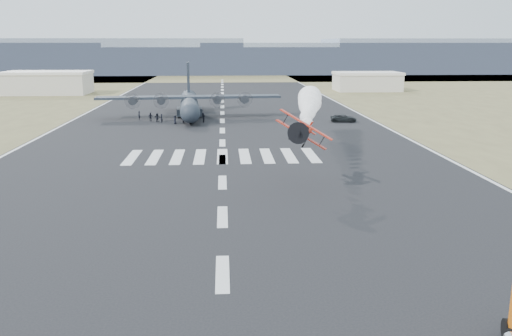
{
  "coord_description": "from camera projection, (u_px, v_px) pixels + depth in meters",
  "views": [
    {
      "loc": [
        0.19,
        -21.23,
        14.8
      ],
      "look_at": [
        3.03,
        25.43,
        4.0
      ],
      "focal_mm": 38.0,
      "sensor_mm": 36.0,
      "label": 1
    }
  ],
  "objects": [
    {
      "name": "scrub_far",
      "position": [
        222.0,
        76.0,
        247.65
      ],
      "size": [
        500.0,
        80.0,
        0.0
      ],
      "primitive_type": "cube",
      "color": "brown",
      "rests_on": "ground"
    },
    {
      "name": "runway_markings",
      "position": [
        222.0,
        143.0,
        82.32
      ],
      "size": [
        60.0,
        260.0,
        0.01
      ],
      "primitive_type": null,
      "color": "silver",
      "rests_on": "ground"
    },
    {
      "name": "ridge_seg_c",
      "position": [
        92.0,
        56.0,
        271.07
      ],
      "size": [
        150.0,
        50.0,
        17.0
      ],
      "primitive_type": "cube",
      "color": "gray",
      "rests_on": "ground"
    },
    {
      "name": "ridge_seg_d",
      "position": [
        222.0,
        60.0,
        275.36
      ],
      "size": [
        150.0,
        50.0,
        13.0
      ],
      "primitive_type": "cube",
      "color": "gray",
      "rests_on": "ground"
    },
    {
      "name": "ridge_seg_e",
      "position": [
        348.0,
        58.0,
        278.99
      ],
      "size": [
        150.0,
        50.0,
        15.0
      ],
      "primitive_type": "cube",
      "color": "gray",
      "rests_on": "ground"
    },
    {
      "name": "ridge_seg_f",
      "position": [
        471.0,
        56.0,
        282.61
      ],
      "size": [
        150.0,
        50.0,
        17.0
      ],
      "primitive_type": "cube",
      "color": "gray",
      "rests_on": "ground"
    },
    {
      "name": "hangar_left",
      "position": [
        47.0,
        82.0,
        161.14
      ],
      "size": [
        24.5,
        14.5,
        6.7
      ],
      "color": "#BBB6A6",
      "rests_on": "ground"
    },
    {
      "name": "hangar_right",
      "position": [
        367.0,
        81.0,
        171.89
      ],
      "size": [
        20.5,
        12.5,
        5.9
      ],
      "color": "#BBB6A6",
      "rests_on": "ground"
    },
    {
      "name": "aerobatic_biplane",
      "position": [
        304.0,
        131.0,
        55.41
      ],
      "size": [
        5.53,
        5.65,
        4.16
      ],
      "rotation": [
        0.0,
        0.5,
        -0.18
      ],
      "color": "red"
    },
    {
      "name": "smoke_trail",
      "position": [
        310.0,
        101.0,
        81.53
      ],
      "size": [
        7.92,
        32.66,
        3.86
      ],
      "rotation": [
        0.0,
        0.0,
        -0.18
      ],
      "color": "white"
    },
    {
      "name": "transport_aircraft",
      "position": [
        189.0,
        103.0,
        111.53
      ],
      "size": [
        37.17,
        30.57,
        10.73
      ],
      "rotation": [
        0.0,
        0.0,
        0.07
      ],
      "color": "#202631",
      "rests_on": "ground"
    },
    {
      "name": "support_vehicle",
      "position": [
        343.0,
        118.0,
        104.16
      ],
      "size": [
        5.27,
        2.91,
        1.4
      ],
      "primitive_type": "imported",
      "rotation": [
        0.0,
        0.0,
        1.45
      ],
      "color": "black",
      "rests_on": "ground"
    },
    {
      "name": "crew_a",
      "position": [
        162.0,
        118.0,
        103.34
      ],
      "size": [
        0.58,
        0.67,
        1.66
      ],
      "primitive_type": "imported",
      "rotation": [
        0.0,
        0.0,
        4.57
      ],
      "color": "black",
      "rests_on": "ground"
    },
    {
      "name": "crew_b",
      "position": [
        184.0,
        118.0,
        102.53
      ],
      "size": [
        0.68,
        0.94,
        1.75
      ],
      "primitive_type": "imported",
      "rotation": [
        0.0,
        0.0,
        1.37
      ],
      "color": "black",
      "rests_on": "ground"
    },
    {
      "name": "crew_c",
      "position": [
        185.0,
        115.0,
        108.01
      ],
      "size": [
        1.14,
        1.16,
        1.72
      ],
      "primitive_type": "imported",
      "rotation": [
        0.0,
        0.0,
        0.81
      ],
      "color": "black",
      "rests_on": "ground"
    },
    {
      "name": "crew_d",
      "position": [
        151.0,
        117.0,
        105.02
      ],
      "size": [
        1.11,
        0.86,
        1.69
      ],
      "primitive_type": "imported",
      "rotation": [
        0.0,
        0.0,
        2.74
      ],
      "color": "black",
      "rests_on": "ground"
    },
    {
      "name": "crew_e",
      "position": [
        175.0,
        120.0,
        101.48
      ],
      "size": [
        0.81,
        0.92,
        1.61
      ],
      "primitive_type": "imported",
      "rotation": [
        0.0,
        0.0,
        5.22
      ],
      "color": "black",
      "rests_on": "ground"
    },
    {
      "name": "crew_f",
      "position": [
        157.0,
        118.0,
        104.06
      ],
      "size": [
        1.6,
        1.2,
        1.67
      ],
      "primitive_type": "imported",
      "rotation": [
        0.0,
        0.0,
        2.62
      ],
      "color": "black",
      "rests_on": "ground"
    },
    {
      "name": "crew_g",
      "position": [
        139.0,
        115.0,
        107.13
      ],
      "size": [
        0.62,
        0.7,
        1.67
      ],
      "primitive_type": "imported",
      "rotation": [
        0.0,
        0.0,
        4.92
      ],
      "color": "black",
      "rests_on": "ground"
    },
    {
      "name": "crew_h",
      "position": [
        203.0,
        118.0,
        103.38
      ],
      "size": [
        0.81,
        1.01,
        1.81
      ],
      "primitive_type": "imported",
      "rotation": [
        0.0,
        0.0,
        5.06
      ],
      "color": "black",
      "rests_on": "ground"
    }
  ]
}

